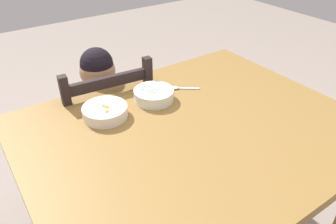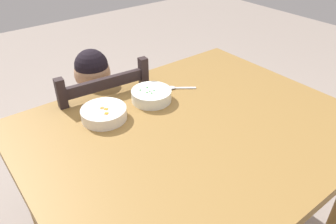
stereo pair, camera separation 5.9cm
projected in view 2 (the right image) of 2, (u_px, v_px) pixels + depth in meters
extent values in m
cube|color=olive|center=(194.00, 130.00, 1.26)|extent=(1.25, 1.01, 0.04)
cylinder|color=olive|center=(35.00, 200.00, 1.47)|extent=(0.07, 0.07, 0.74)
cylinder|color=olive|center=(212.00, 116.00, 2.04)|extent=(0.07, 0.07, 0.74)
cube|color=black|center=(99.00, 138.00, 1.78)|extent=(0.46, 0.46, 0.02)
cube|color=black|center=(119.00, 139.00, 2.11)|extent=(0.04, 0.04, 0.40)
cube|color=black|center=(61.00, 160.00, 1.94)|extent=(0.04, 0.04, 0.40)
cube|color=black|center=(148.00, 174.00, 1.84)|extent=(0.04, 0.04, 0.40)
cube|color=black|center=(84.00, 202.00, 1.67)|extent=(0.04, 0.04, 0.40)
cube|color=black|center=(145.00, 105.00, 1.59)|extent=(0.04, 0.04, 0.49)
cube|color=black|center=(69.00, 129.00, 1.42)|extent=(0.04, 0.04, 0.49)
cube|color=black|center=(105.00, 83.00, 1.41)|extent=(0.36, 0.06, 0.05)
cube|color=black|center=(108.00, 112.00, 1.49)|extent=(0.36, 0.06, 0.05)
cube|color=silver|center=(98.00, 115.00, 1.66)|extent=(0.22, 0.14, 0.32)
sphere|color=#A97C5B|center=(92.00, 73.00, 1.54)|extent=(0.17, 0.17, 0.17)
sphere|color=black|center=(91.00, 66.00, 1.51)|extent=(0.16, 0.16, 0.16)
cylinder|color=#3F4C72|center=(108.00, 185.00, 1.76)|extent=(0.07, 0.07, 0.42)
cylinder|color=#3F4C72|center=(125.00, 176.00, 1.82)|extent=(0.07, 0.07, 0.42)
cylinder|color=silver|center=(81.00, 120.00, 1.49)|extent=(0.06, 0.28, 0.15)
cylinder|color=silver|center=(129.00, 101.00, 1.62)|extent=(0.06, 0.28, 0.15)
cylinder|color=white|center=(151.00, 95.00, 1.39)|extent=(0.17, 0.17, 0.05)
cylinder|color=white|center=(152.00, 100.00, 1.40)|extent=(0.08, 0.08, 0.01)
cylinder|color=green|center=(151.00, 94.00, 1.39)|extent=(0.14, 0.14, 0.03)
sphere|color=green|center=(152.00, 94.00, 1.36)|extent=(0.01, 0.01, 0.01)
sphere|color=green|center=(147.00, 93.00, 1.36)|extent=(0.01, 0.01, 0.01)
sphere|color=green|center=(147.00, 88.00, 1.40)|extent=(0.01, 0.01, 0.01)
sphere|color=green|center=(150.00, 92.00, 1.37)|extent=(0.01, 0.01, 0.01)
sphere|color=green|center=(154.00, 91.00, 1.38)|extent=(0.01, 0.01, 0.01)
sphere|color=green|center=(140.00, 91.00, 1.38)|extent=(0.01, 0.01, 0.01)
cylinder|color=white|center=(104.00, 114.00, 1.27)|extent=(0.18, 0.18, 0.05)
cylinder|color=white|center=(105.00, 118.00, 1.28)|extent=(0.08, 0.08, 0.01)
cylinder|color=orange|center=(104.00, 112.00, 1.27)|extent=(0.15, 0.15, 0.03)
cube|color=orange|center=(106.00, 110.00, 1.26)|extent=(0.02, 0.02, 0.01)
cube|color=orange|center=(107.00, 114.00, 1.23)|extent=(0.02, 0.02, 0.01)
cube|color=orange|center=(102.00, 109.00, 1.27)|extent=(0.02, 0.02, 0.01)
cube|color=silver|center=(186.00, 88.00, 1.49)|extent=(0.08, 0.07, 0.00)
ellipsoid|color=silver|center=(171.00, 88.00, 1.49)|extent=(0.05, 0.05, 0.01)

